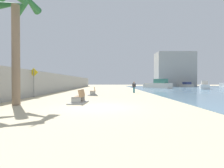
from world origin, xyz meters
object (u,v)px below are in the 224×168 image
object	(u,v)px
bench_far	(93,93)
person_walking	(134,86)
boat_far_right	(204,86)
boat_mid_bay	(158,85)
palm_tree	(15,19)
pedestrian_sign	(34,79)
bench_near	(79,100)
boat_outer	(186,85)

from	to	relation	value
bench_far	person_walking	distance (m)	6.60
boat_far_right	boat_mid_bay	bearing A→B (deg)	153.96
palm_tree	pedestrian_sign	xyz separation A→B (m)	(-1.48, 5.96, -3.82)
bench_near	boat_outer	bearing A→B (deg)	57.46
boat_far_right	boat_mid_bay	distance (m)	9.64
bench_near	pedestrian_sign	size ratio (longest dim) A/B	0.75
boat_outer	boat_mid_bay	distance (m)	15.14
palm_tree	person_walking	bearing A→B (deg)	52.63
boat_mid_bay	pedestrian_sign	bearing A→B (deg)	-128.96
bench_near	boat_mid_bay	bearing A→B (deg)	64.57
person_walking	boat_outer	world-z (taller)	person_walking
palm_tree	person_walking	distance (m)	16.12
person_walking	boat_mid_bay	world-z (taller)	boat_mid_bay
bench_near	pedestrian_sign	distance (m)	7.41
palm_tree	bench_far	size ratio (longest dim) A/B	3.52
bench_far	person_walking	bearing A→B (deg)	37.60
boat_outer	boat_mid_bay	xyz separation A→B (m)	(-11.11, -10.29, 0.28)
bench_far	person_walking	world-z (taller)	person_walking
bench_far	boat_mid_bay	size ratio (longest dim) A/B	0.29
bench_far	pedestrian_sign	world-z (taller)	pedestrian_sign
boat_mid_bay	bench_near	bearing A→B (deg)	-115.43
bench_near	person_walking	xyz separation A→B (m)	(5.46, 11.14, 0.65)
bench_far	boat_outer	size ratio (longest dim) A/B	0.37
pedestrian_sign	person_walking	bearing A→B (deg)	30.12
bench_near	bench_far	world-z (taller)	same
bench_far	boat_mid_bay	bearing A→B (deg)	57.94
boat_outer	boat_mid_bay	world-z (taller)	boat_mid_bay
boat_far_right	pedestrian_sign	distance (m)	33.20
palm_tree	boat_far_right	bearing A→B (deg)	43.83
palm_tree	boat_far_right	distance (m)	36.15
boat_outer	pedestrian_sign	distance (m)	44.73
bench_near	person_walking	bearing A→B (deg)	63.88
bench_far	bench_near	bearing A→B (deg)	-92.07
boat_far_right	palm_tree	bearing A→B (deg)	-136.17
bench_near	person_walking	world-z (taller)	person_walking
bench_far	boat_far_right	world-z (taller)	boat_far_right
boat_outer	pedestrian_sign	size ratio (longest dim) A/B	2.05
person_walking	boat_outer	size ratio (longest dim) A/B	0.26
boat_mid_bay	boat_far_right	bearing A→B (deg)	-26.04
bench_near	boat_outer	world-z (taller)	boat_outer
person_walking	boat_outer	bearing A→B (deg)	55.04
bench_far	pedestrian_sign	size ratio (longest dim) A/B	0.76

